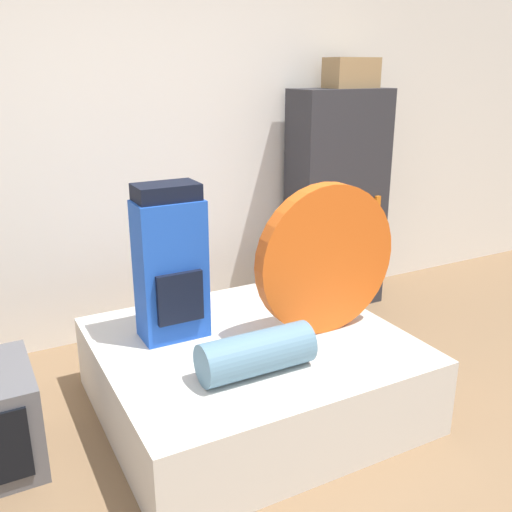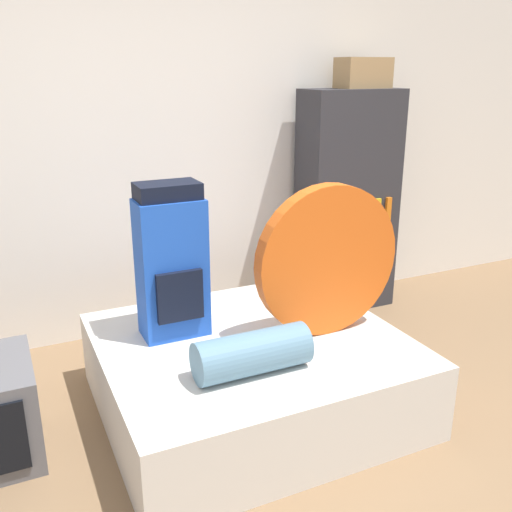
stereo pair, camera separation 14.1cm
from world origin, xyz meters
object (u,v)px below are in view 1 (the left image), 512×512
Objects in this scene: backpack at (171,265)px; sleeping_roll at (256,353)px; cardboard_box at (351,73)px; bookshelf at (337,202)px; tent_bag at (326,259)px.

backpack is 0.65m from sleeping_roll.
bookshelf is at bearing -171.41° from cardboard_box.
backpack reaches higher than tent_bag.
cardboard_box is at bearing 49.47° from tent_bag.
cardboard_box is at bearing 8.59° from bookshelf.
sleeping_roll is at bearing -136.53° from bookshelf.
bookshelf reaches higher than backpack.
backpack is 0.80m from tent_bag.
tent_bag is 0.50× the size of bookshelf.
backpack is 2.25× the size of cardboard_box.
backpack is at bearing -154.53° from bookshelf.
sleeping_roll is at bearing -156.25° from tent_bag.
bookshelf is (0.83, 1.06, -0.00)m from tent_bag.
cardboard_box reaches higher than backpack.
bookshelf is (1.57, 0.75, 0.01)m from backpack.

